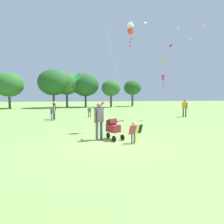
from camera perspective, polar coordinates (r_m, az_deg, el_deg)
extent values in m
plane|color=#75994C|center=(8.61, -0.12, -9.57)|extent=(120.00, 120.00, 0.00)
cylinder|color=brown|center=(35.55, -27.74, 2.53)|extent=(0.36, 0.36, 2.04)
ellipsoid|color=#2D6628|center=(35.57, -27.92, 7.11)|extent=(4.56, 4.10, 3.87)
cylinder|color=brown|center=(34.79, -16.64, 3.03)|extent=(0.36, 0.36, 2.26)
ellipsoid|color=#235623|center=(34.85, -16.77, 8.30)|extent=(5.17, 4.66, 4.40)
cylinder|color=brown|center=(35.52, -13.01, 3.20)|extent=(0.36, 0.36, 2.33)
ellipsoid|color=#2D6628|center=(35.57, -13.10, 7.97)|extent=(4.48, 4.03, 3.81)
cylinder|color=brown|center=(35.62, -7.72, 3.09)|extent=(0.36, 0.36, 2.09)
ellipsoid|color=#235623|center=(35.65, -7.77, 7.88)|extent=(4.82, 4.34, 4.10)
cylinder|color=brown|center=(34.92, -0.29, 3.10)|extent=(0.36, 0.36, 2.08)
ellipsoid|color=#2D6628|center=(34.92, -0.29, 7.01)|extent=(3.36, 3.03, 2.86)
cylinder|color=brown|center=(38.06, 5.98, 3.38)|extent=(0.36, 0.36, 2.30)
ellipsoid|color=#235623|center=(38.07, 6.01, 7.11)|extent=(3.32, 2.99, 2.82)
cylinder|color=#4C4C51|center=(8.94, 6.55, -7.52)|extent=(0.07, 0.07, 0.47)
cylinder|color=#4C4C51|center=(8.85, 5.80, -7.64)|extent=(0.07, 0.07, 0.47)
cube|color=orange|center=(8.82, 6.20, -4.98)|extent=(0.24, 0.20, 0.35)
cylinder|color=#A37556|center=(8.90, 6.85, -5.05)|extent=(0.05, 0.05, 0.31)
cylinder|color=#A37556|center=(8.75, 5.53, -5.22)|extent=(0.05, 0.05, 0.31)
sphere|color=#A37556|center=(8.78, 6.21, -3.38)|extent=(0.12, 0.12, 0.12)
cube|color=black|center=(8.84, 8.26, -4.90)|extent=(0.22, 0.20, 0.42)
cube|color=yellow|center=(8.73, 7.38, -5.01)|extent=(0.22, 0.20, 0.42)
cube|color=purple|center=(8.62, 6.48, -5.13)|extent=(0.22, 0.20, 0.42)
cube|color=red|center=(8.52, 5.56, -5.24)|extent=(0.22, 0.20, 0.42)
cube|color=yellow|center=(8.74, 6.99, -7.65)|extent=(0.08, 0.04, 0.36)
cylinder|color=#4C4C51|center=(9.36, -4.42, -5.64)|extent=(0.13, 0.13, 0.88)
cylinder|color=#4C4C51|center=(9.54, -3.16, -5.43)|extent=(0.13, 0.13, 0.88)
cube|color=#4C4C56|center=(9.34, -3.81, -0.86)|extent=(0.45, 0.42, 0.66)
cylinder|color=brown|center=(9.19, -4.94, -1.25)|extent=(0.10, 0.10, 0.59)
cylinder|color=brown|center=(9.58, -3.33, 2.02)|extent=(0.39, 0.49, 0.42)
sphere|color=brown|center=(9.30, -3.83, 2.01)|extent=(0.23, 0.23, 0.23)
cylinder|color=black|center=(9.89, -1.14, -6.84)|extent=(0.17, 0.27, 0.28)
cylinder|color=black|center=(9.12, 0.58, -7.86)|extent=(0.17, 0.27, 0.28)
cylinder|color=black|center=(9.44, 3.07, -7.42)|extent=(0.17, 0.27, 0.28)
cube|color=maroon|center=(9.48, 0.38, -4.77)|extent=(0.69, 0.77, 0.36)
cube|color=maroon|center=(9.54, -0.09, -2.89)|extent=(0.56, 0.56, 0.35)
cylinder|color=black|center=(9.07, 2.19, -2.66)|extent=(0.44, 0.26, 0.04)
cube|color=white|center=(12.49, 5.44, 24.01)|extent=(0.43, 0.41, 0.34)
cube|color=red|center=(12.38, 5.43, 22.47)|extent=(0.43, 0.41, 0.34)
cube|color=red|center=(12.27, 5.61, 20.58)|extent=(0.07, 0.08, 0.14)
cube|color=red|center=(12.21, 5.38, 19.59)|extent=(0.07, 0.09, 0.14)
cube|color=red|center=(12.16, 5.26, 18.58)|extent=(0.06, 0.08, 0.14)
cylinder|color=silver|center=(10.64, 1.86, 9.15)|extent=(1.85, 2.03, 5.88)
cube|color=purple|center=(17.59, 14.74, 10.31)|extent=(0.34, 0.35, 0.28)
cube|color=red|center=(17.57, 14.72, 9.37)|extent=(0.34, 0.35, 0.28)
cube|color=red|center=(17.55, 14.79, 8.11)|extent=(0.07, 0.06, 0.14)
cube|color=red|center=(17.50, 14.79, 7.40)|extent=(0.08, 0.08, 0.14)
cylinder|color=silver|center=(15.85, 14.58, 3.40)|extent=(1.37, 3.05, 3.56)
cube|color=green|center=(19.00, -9.94, 10.11)|extent=(0.73, 0.88, 0.93)
cube|color=black|center=(18.99, -9.85, 8.15)|extent=(0.08, 0.05, 0.14)
cube|color=black|center=(18.96, -9.96, 7.49)|extent=(0.09, 0.07, 0.14)
cylinder|color=silver|center=(17.93, -11.10, 3.83)|extent=(0.78, 2.00, 3.69)
cube|color=green|center=(37.14, 8.09, 23.74)|extent=(0.27, 0.32, 0.36)
cube|color=purple|center=(35.64, 25.10, 21.97)|extent=(0.57, 0.31, 0.53)
cube|color=#F4A319|center=(37.41, 22.01, 19.02)|extent=(0.44, 0.39, 0.31)
cube|color=green|center=(32.03, 0.09, 15.85)|extent=(0.20, 0.30, 0.27)
cube|color=red|center=(35.60, 16.79, 18.11)|extent=(0.46, 0.41, 0.60)
cube|color=white|center=(36.74, 18.80, 22.18)|extent=(0.27, 0.23, 0.32)
cube|color=#F4A319|center=(26.74, 14.83, 14.33)|extent=(0.50, 0.21, 0.55)
cube|color=white|center=(26.56, 9.77, 24.33)|extent=(0.42, 0.33, 0.31)
cylinder|color=#33384C|center=(19.08, -6.86, -0.78)|extent=(0.08, 0.08, 0.54)
cylinder|color=#33384C|center=(19.06, -6.35, -0.78)|extent=(0.08, 0.08, 0.54)
cube|color=#2D8C4C|center=(19.03, -6.62, 0.65)|extent=(0.26, 0.19, 0.41)
cylinder|color=tan|center=(19.05, -7.06, 0.56)|extent=(0.06, 0.06, 0.36)
cylinder|color=tan|center=(19.02, -6.17, 0.56)|extent=(0.06, 0.06, 0.36)
sphere|color=tan|center=(19.01, -6.63, 1.51)|extent=(0.14, 0.14, 0.14)
cylinder|color=#4C4C51|center=(17.18, -17.24, -1.53)|extent=(0.08, 0.08, 0.58)
cylinder|color=#4C4C51|center=(17.28, -16.73, -1.48)|extent=(0.08, 0.08, 0.58)
cube|color=#4C4C56|center=(17.18, -17.03, 0.19)|extent=(0.30, 0.28, 0.44)
cylinder|color=brown|center=(17.10, -17.48, 0.05)|extent=(0.06, 0.06, 0.39)
cylinder|color=brown|center=(17.27, -16.57, 0.12)|extent=(0.06, 0.06, 0.39)
sphere|color=brown|center=(17.16, -17.05, 1.21)|extent=(0.15, 0.15, 0.15)
cylinder|color=#33384C|center=(20.58, 20.76, -0.21)|extent=(0.12, 0.12, 0.86)
cylinder|color=#33384C|center=(20.70, 20.11, -0.16)|extent=(0.12, 0.12, 0.86)
cube|color=orange|center=(20.59, 20.50, 1.89)|extent=(0.39, 0.44, 0.64)
cylinder|color=brown|center=(20.48, 21.07, 1.73)|extent=(0.09, 0.09, 0.57)
cylinder|color=brown|center=(20.71, 19.93, 1.80)|extent=(0.09, 0.09, 0.57)
sphere|color=brown|center=(20.58, 20.54, 3.15)|extent=(0.22, 0.22, 0.22)
cylinder|color=#33384C|center=(18.27, -16.45, -0.81)|extent=(0.12, 0.12, 0.79)
cylinder|color=#33384C|center=(18.02, -16.46, -0.89)|extent=(0.12, 0.12, 0.79)
cube|color=black|center=(18.09, -16.50, 1.33)|extent=(0.25, 0.37, 0.59)
cylinder|color=beige|center=(18.31, -16.49, 1.24)|extent=(0.09, 0.09, 0.53)
cylinder|color=beige|center=(17.88, -16.51, 1.16)|extent=(0.09, 0.09, 0.53)
sphere|color=beige|center=(18.07, -16.54, 2.65)|extent=(0.20, 0.20, 0.20)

